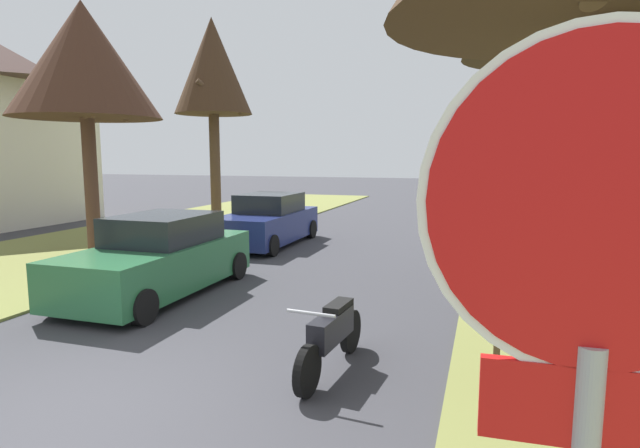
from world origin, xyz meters
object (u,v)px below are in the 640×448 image
stop_sign_near (589,387)px  curbside_mailbox (499,293)px  street_tree_left_mid_b (213,68)px  parked_motorcycle (332,335)px  stop_sign_far (499,176)px  parked_sedan_green (159,258)px  parked_sedan_navy (268,221)px  street_tree_left_mid_a (84,61)px

stop_sign_near → curbside_mailbox: bearing=90.4°
street_tree_left_mid_b → parked_motorcycle: size_ratio=3.88×
stop_sign_far → curbside_mailbox: (-0.10, -8.35, -1.14)m
parked_motorcycle → parked_sedan_green: bearing=150.3°
street_tree_left_mid_b → parked_sedan_green: size_ratio=1.81×
stop_sign_near → street_tree_left_mid_b: size_ratio=0.37×
street_tree_left_mid_b → parked_sedan_green: (4.15, -9.55, -5.37)m
stop_sign_far → parked_sedan_green: bearing=-134.8°
parked_sedan_green → curbside_mailbox: bearing=-17.0°
parked_sedan_navy → parked_motorcycle: (4.60, -8.37, -0.24)m
stop_sign_near → parked_sedan_green: stop_sign_near is taller
curbside_mailbox → street_tree_left_mid_a: bearing=155.2°
parked_sedan_green → parked_motorcycle: size_ratio=2.15×
stop_sign_near → parked_sedan_green: size_ratio=0.68×
street_tree_left_mid_a → parked_sedan_navy: 6.69m
stop_sign_near → curbside_mailbox: (-0.04, 5.22, -1.14)m
stop_sign_near → parked_sedan_navy: (-6.63, 13.05, -1.48)m
street_tree_left_mid_a → street_tree_left_mid_b: 6.66m
street_tree_left_mid_a → parked_motorcycle: size_ratio=3.29×
stop_sign_far → street_tree_left_mid_b: 11.67m
parked_sedan_green → curbside_mailbox: 6.59m
street_tree_left_mid_a → parked_sedan_green: street_tree_left_mid_a is taller
street_tree_left_mid_b → parked_sedan_navy: street_tree_left_mid_b is taller
stop_sign_near → parked_sedan_navy: size_ratio=0.68×
stop_sign_far → stop_sign_near: bearing=-90.3°
stop_sign_near → street_tree_left_mid_a: size_ratio=0.44×
parked_motorcycle → curbside_mailbox: size_ratio=1.61×
street_tree_left_mid_a → street_tree_left_mid_b: bearing=89.2°
street_tree_left_mid_a → curbside_mailbox: (10.54, -4.86, -4.18)m
parked_sedan_green → parked_motorcycle: parked_sedan_green is taller
parked_sedan_green → street_tree_left_mid_a: bearing=145.3°
parked_sedan_green → parked_sedan_navy: same height
street_tree_left_mid_a → parked_sedan_navy: (3.95, 2.97, -4.51)m
street_tree_left_mid_b → parked_sedan_navy: bearing=-43.3°
parked_sedan_green → parked_sedan_navy: 5.92m
stop_sign_near → street_tree_left_mid_a: 14.93m
parked_motorcycle → curbside_mailbox: bearing=15.0°
parked_sedan_navy → curbside_mailbox: (6.59, -7.83, 0.33)m
street_tree_left_mid_b → parked_sedan_green: 11.71m
stop_sign_near → parked_motorcycle: stop_sign_near is taller
parked_motorcycle → street_tree_left_mid_a: bearing=147.7°
stop_sign_far → parked_sedan_green: 9.19m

